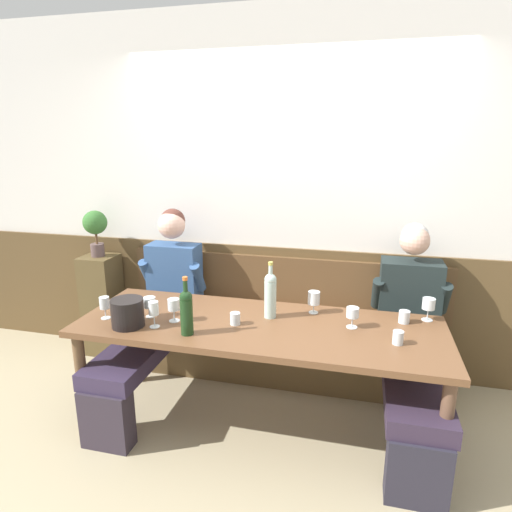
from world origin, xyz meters
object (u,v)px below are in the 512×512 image
at_px(wall_bench, 279,343).
at_px(person_center_right_seat, 412,333).
at_px(wine_glass_by_bottle, 353,314).
at_px(wine_glass_left_end, 149,303).
at_px(water_tumbler_right, 398,338).
at_px(wine_glass_center_rear, 174,305).
at_px(wine_glass_right_end, 314,299).
at_px(dining_table, 259,335).
at_px(water_tumbler_center, 404,317).
at_px(wine_glass_near_bucket, 429,305).
at_px(wine_bottle_clear_water, 186,311).
at_px(potted_plant, 95,227).
at_px(ice_bucket, 128,313).
at_px(wine_glass_center_front, 154,309).
at_px(water_tumbler_left, 235,319).
at_px(wine_glass_mid_right, 105,304).
at_px(person_left_seat, 157,306).
at_px(wine_bottle_amber_mid, 270,294).

distance_m(wall_bench, person_center_right_seat, 1.06).
bearing_deg(wine_glass_by_bottle, wine_glass_left_end, -173.50).
height_order(person_center_right_seat, water_tumbler_right, person_center_right_seat).
bearing_deg(wine_glass_center_rear, wine_glass_right_end, 22.54).
height_order(dining_table, water_tumbler_center, water_tumbler_center).
bearing_deg(dining_table, wine_glass_near_bucket, 16.83).
relative_size(wine_bottle_clear_water, wine_glass_right_end, 2.40).
xyz_separation_m(wine_glass_center_rear, potted_plant, (-1.06, 0.81, 0.29)).
height_order(ice_bucket, wine_glass_center_rear, ice_bucket).
distance_m(person_center_right_seat, water_tumbler_center, 0.20).
bearing_deg(wine_glass_left_end, water_tumbler_center, 10.54).
bearing_deg(wine_glass_by_bottle, ice_bucket, -166.97).
bearing_deg(wine_glass_center_front, wall_bench, 55.66).
bearing_deg(water_tumbler_left, person_center_right_seat, 19.65).
distance_m(wine_glass_mid_right, water_tumbler_right, 1.79).
bearing_deg(water_tumbler_center, wine_glass_near_bucket, 27.55).
xyz_separation_m(person_left_seat, water_tumbler_left, (0.72, -0.39, 0.13)).
bearing_deg(wine_bottle_amber_mid, dining_table, -111.53).
distance_m(wine_glass_center_rear, water_tumbler_center, 1.44).
relative_size(wall_bench, wine_glass_by_bottle, 20.03).
distance_m(ice_bucket, wine_glass_mid_right, 0.21).
distance_m(water_tumbler_center, potted_plant, 2.53).
bearing_deg(wine_glass_mid_right, person_left_seat, 77.91).
xyz_separation_m(dining_table, ice_bucket, (-0.77, -0.22, 0.17)).
height_order(ice_bucket, wine_glass_center_front, ice_bucket).
height_order(person_center_right_seat, wine_bottle_amber_mid, person_center_right_seat).
bearing_deg(person_center_right_seat, wall_bench, 159.92).
bearing_deg(wine_bottle_amber_mid, ice_bucket, -157.17).
bearing_deg(person_left_seat, wine_glass_right_end, -4.08).
distance_m(wall_bench, water_tumbler_center, 1.11).
bearing_deg(water_tumbler_center, person_left_seat, 176.43).
height_order(wine_bottle_clear_water, water_tumbler_center, wine_bottle_clear_water).
distance_m(wine_glass_right_end, water_tumbler_right, 0.62).
height_order(ice_bucket, wine_glass_mid_right, ice_bucket).
relative_size(ice_bucket, wine_glass_by_bottle, 1.55).
xyz_separation_m(wine_bottle_clear_water, wine_glass_left_end, (-0.33, 0.18, -0.06)).
relative_size(wine_glass_center_rear, wine_glass_right_end, 1.00).
xyz_separation_m(dining_table, wine_glass_mid_right, (-0.97, -0.15, 0.18)).
relative_size(wine_bottle_amber_mid, wine_glass_near_bucket, 2.53).
height_order(dining_table, water_tumbler_left, water_tumbler_left).
bearing_deg(dining_table, wine_glass_center_rear, -170.40).
bearing_deg(water_tumbler_right, wall_bench, 136.77).
height_order(dining_table, person_center_right_seat, person_center_right_seat).
relative_size(person_left_seat, wine_glass_left_end, 10.03).
bearing_deg(wall_bench, person_center_right_seat, -20.08).
relative_size(wine_glass_near_bucket, water_tumbler_left, 1.93).
bearing_deg(wine_glass_left_end, wine_bottle_amber_mid, 13.43).
xyz_separation_m(wine_bottle_amber_mid, wine_glass_left_end, (-0.75, -0.18, -0.07)).
height_order(person_left_seat, wine_glass_left_end, person_left_seat).
relative_size(wall_bench, wine_glass_mid_right, 17.85).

